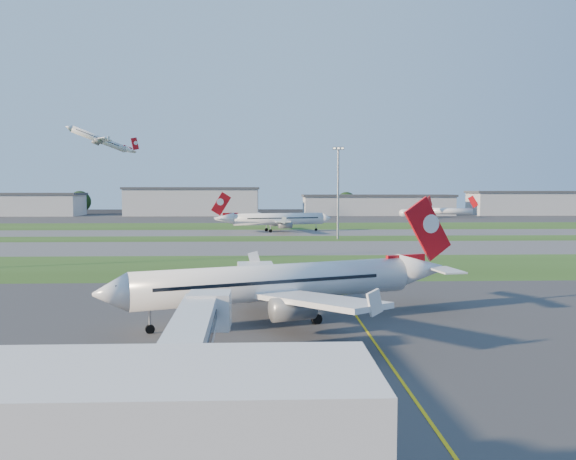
{
  "coord_description": "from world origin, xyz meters",
  "views": [
    {
      "loc": [
        -4.69,
        -48.49,
        13.95
      ],
      "look_at": [
        -1.21,
        47.6,
        7.0
      ],
      "focal_mm": 35.0,
      "sensor_mm": 36.0,
      "label": 1
    }
  ],
  "objects_px": {
    "light_mast_centre": "(338,186)",
    "mini_jet_near": "(417,212)",
    "airliner_parked": "(279,283)",
    "mini_jet_far": "(446,211)",
    "jet_bridge": "(183,355)",
    "airliner_taxiing": "(278,219)"
  },
  "relations": [
    {
      "from": "jet_bridge",
      "to": "mini_jet_near",
      "type": "height_order",
      "value": "mini_jet_near"
    },
    {
      "from": "jet_bridge",
      "to": "light_mast_centre",
      "type": "xyz_separation_m",
      "value": [
        24.81,
        123.24,
        10.81
      ]
    },
    {
      "from": "airliner_taxiing",
      "to": "light_mast_centre",
      "type": "height_order",
      "value": "light_mast_centre"
    },
    {
      "from": "light_mast_centre",
      "to": "mini_jet_far",
      "type": "bearing_deg",
      "value": 60.02
    },
    {
      "from": "jet_bridge",
      "to": "airliner_taxiing",
      "type": "relative_size",
      "value": 0.73
    },
    {
      "from": "airliner_parked",
      "to": "mini_jet_near",
      "type": "bearing_deg",
      "value": 51.21
    },
    {
      "from": "airliner_parked",
      "to": "light_mast_centre",
      "type": "height_order",
      "value": "light_mast_centre"
    },
    {
      "from": "mini_jet_near",
      "to": "mini_jet_far",
      "type": "distance_m",
      "value": 21.79
    },
    {
      "from": "mini_jet_near",
      "to": "airliner_taxiing",
      "type": "bearing_deg",
      "value": -176.22
    },
    {
      "from": "airliner_taxiing",
      "to": "mini_jet_near",
      "type": "distance_m",
      "value": 104.14
    },
    {
      "from": "jet_bridge",
      "to": "mini_jet_far",
      "type": "height_order",
      "value": "mini_jet_far"
    },
    {
      "from": "airliner_parked",
      "to": "light_mast_centre",
      "type": "distance_m",
      "value": 100.31
    },
    {
      "from": "airliner_parked",
      "to": "mini_jet_near",
      "type": "relative_size",
      "value": 1.65
    },
    {
      "from": "airliner_parked",
      "to": "mini_jet_near",
      "type": "distance_m",
      "value": 217.18
    },
    {
      "from": "light_mast_centre",
      "to": "mini_jet_near",
      "type": "bearing_deg",
      "value": 64.62
    },
    {
      "from": "mini_jet_far",
      "to": "light_mast_centre",
      "type": "height_order",
      "value": "light_mast_centre"
    },
    {
      "from": "airliner_taxiing",
      "to": "mini_jet_near",
      "type": "height_order",
      "value": "airliner_taxiing"
    },
    {
      "from": "airliner_parked",
      "to": "mini_jet_near",
      "type": "xyz_separation_m",
      "value": [
        69.62,
        205.71,
        -0.82
      ]
    },
    {
      "from": "mini_jet_near",
      "to": "jet_bridge",
      "type": "bearing_deg",
      "value": -153.99
    },
    {
      "from": "airliner_parked",
      "to": "mini_jet_far",
      "type": "distance_m",
      "value": 234.88
    },
    {
      "from": "airliner_parked",
      "to": "airliner_taxiing",
      "type": "distance_m",
      "value": 126.46
    },
    {
      "from": "jet_bridge",
      "to": "light_mast_centre",
      "type": "relative_size",
      "value": 1.04
    }
  ]
}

